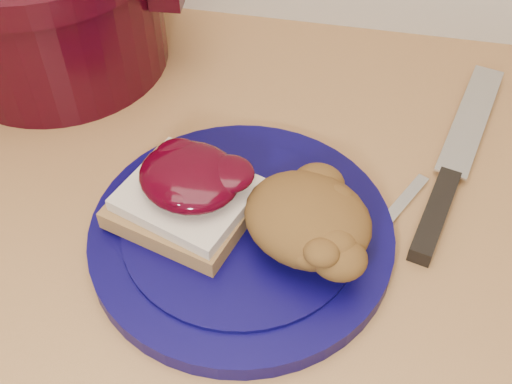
% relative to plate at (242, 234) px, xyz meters
% --- Properties ---
extents(base_cabinet, '(4.00, 0.60, 0.86)m').
position_rel_plate_xyz_m(base_cabinet, '(-0.04, 0.08, -0.48)').
color(base_cabinet, beige).
rests_on(base_cabinet, floor).
extents(plate, '(0.37, 0.37, 0.02)m').
position_rel_plate_xyz_m(plate, '(0.00, 0.00, 0.00)').
color(plate, '#08043C').
rests_on(plate, wood_countertop).
extents(sandwich, '(0.15, 0.14, 0.06)m').
position_rel_plate_xyz_m(sandwich, '(-0.05, 0.01, 0.04)').
color(sandwich, olive).
rests_on(sandwich, plate).
extents(stuffing_mound, '(0.15, 0.14, 0.06)m').
position_rel_plate_xyz_m(stuffing_mound, '(0.06, -0.00, 0.04)').
color(stuffing_mound, brown).
rests_on(stuffing_mound, plate).
extents(chef_knife, '(0.10, 0.31, 0.02)m').
position_rel_plate_xyz_m(chef_knife, '(0.19, 0.10, -0.00)').
color(chef_knife, black).
rests_on(chef_knife, wood_countertop).
extents(butter_knife, '(0.08, 0.14, 0.00)m').
position_rel_plate_xyz_m(butter_knife, '(0.13, 0.05, -0.01)').
color(butter_knife, silver).
rests_on(butter_knife, wood_countertop).
extents(dutch_oven, '(0.33, 0.30, 0.18)m').
position_rel_plate_xyz_m(dutch_oven, '(-0.28, 0.24, 0.07)').
color(dutch_oven, black).
rests_on(dutch_oven, wood_countertop).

